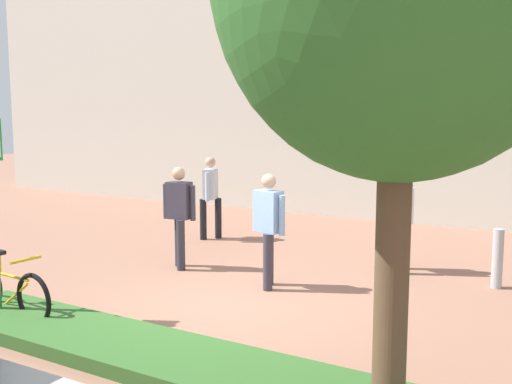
{
  "coord_description": "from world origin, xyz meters",
  "views": [
    {
      "loc": [
        4.2,
        -6.52,
        2.58
      ],
      "look_at": [
        -0.49,
        1.5,
        1.36
      ],
      "focal_mm": 41.44,
      "sensor_mm": 36.0,
      "label": 1
    }
  ],
  "objects_px": {
    "person_shirt_white": "(211,192)",
    "bollard_steel": "(497,259)",
    "person_shirt_blue": "(269,223)",
    "person_suited_dark": "(179,211)",
    "person_casual_tan": "(398,213)",
    "bike_at_sign": "(10,291)"
  },
  "relations": [
    {
      "from": "person_shirt_white",
      "to": "bollard_steel",
      "type": "bearing_deg",
      "value": -7.58
    },
    {
      "from": "bike_at_sign",
      "to": "bollard_steel",
      "type": "bearing_deg",
      "value": 41.18
    },
    {
      "from": "bike_at_sign",
      "to": "person_shirt_white",
      "type": "xyz_separation_m",
      "value": [
        -0.54,
        5.29,
        0.63
      ]
    },
    {
      "from": "person_suited_dark",
      "to": "bike_at_sign",
      "type": "bearing_deg",
      "value": -96.67
    },
    {
      "from": "person_casual_tan",
      "to": "person_suited_dark",
      "type": "relative_size",
      "value": 1.0
    },
    {
      "from": "person_casual_tan",
      "to": "person_shirt_white",
      "type": "bearing_deg",
      "value": 172.06
    },
    {
      "from": "person_shirt_blue",
      "to": "person_suited_dark",
      "type": "xyz_separation_m",
      "value": [
        -1.85,
        0.24,
        0.0
      ]
    },
    {
      "from": "person_shirt_white",
      "to": "person_suited_dark",
      "type": "bearing_deg",
      "value": -67.87
    },
    {
      "from": "bike_at_sign",
      "to": "bollard_steel",
      "type": "height_order",
      "value": "bollard_steel"
    },
    {
      "from": "bollard_steel",
      "to": "person_shirt_blue",
      "type": "distance_m",
      "value": 3.46
    },
    {
      "from": "bike_at_sign",
      "to": "person_shirt_blue",
      "type": "distance_m",
      "value": 3.65
    },
    {
      "from": "person_shirt_blue",
      "to": "bike_at_sign",
      "type": "bearing_deg",
      "value": -128.0
    },
    {
      "from": "bike_at_sign",
      "to": "person_casual_tan",
      "type": "distance_m",
      "value": 5.96
    },
    {
      "from": "person_suited_dark",
      "to": "person_shirt_blue",
      "type": "bearing_deg",
      "value": -7.46
    },
    {
      "from": "person_shirt_blue",
      "to": "person_casual_tan",
      "type": "xyz_separation_m",
      "value": [
        1.38,
        1.89,
        0.0
      ]
    },
    {
      "from": "bollard_steel",
      "to": "person_casual_tan",
      "type": "bearing_deg",
      "value": 173.37
    },
    {
      "from": "bike_at_sign",
      "to": "person_suited_dark",
      "type": "xyz_separation_m",
      "value": [
        0.36,
        3.07,
        0.63
      ]
    },
    {
      "from": "bike_at_sign",
      "to": "person_suited_dark",
      "type": "distance_m",
      "value": 3.16
    },
    {
      "from": "bike_at_sign",
      "to": "person_suited_dark",
      "type": "height_order",
      "value": "person_suited_dark"
    },
    {
      "from": "bollard_steel",
      "to": "person_shirt_white",
      "type": "bearing_deg",
      "value": 172.42
    },
    {
      "from": "bollard_steel",
      "to": "person_shirt_white",
      "type": "relative_size",
      "value": 0.52
    },
    {
      "from": "bike_at_sign",
      "to": "person_shirt_blue",
      "type": "xyz_separation_m",
      "value": [
        2.21,
        2.83,
        0.63
      ]
    }
  ]
}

